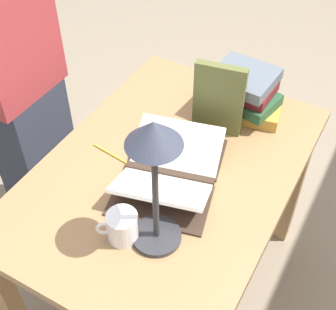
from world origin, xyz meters
The scene contains 9 objects.
ground_plane centered at (0.00, 0.00, 0.00)m, with size 12.00×12.00×0.00m, color gray.
reading_desk centered at (0.00, 0.00, 0.65)m, with size 1.13×0.79×0.77m.
open_book centered at (0.03, 0.02, 0.80)m, with size 0.49×0.40×0.09m.
book_stack_tall centered at (-0.40, 0.09, 0.85)m, with size 0.23×0.33×0.17m.
book_standing_upright centered at (-0.26, 0.06, 0.91)m, with size 0.06×0.18×0.27m.
reading_lamp centered at (0.26, 0.11, 1.09)m, with size 0.14×0.14×0.44m.
coffee_mug centered at (0.31, 0.02, 0.82)m, with size 0.10×0.11×0.09m.
pencil centered at (0.04, -0.20, 0.77)m, with size 0.03×0.17×0.01m.
person_reader centered at (-0.09, -0.72, 0.79)m, with size 0.36×0.21×1.61m.
Camera 1 is at (0.95, 0.53, 1.90)m, focal length 50.00 mm.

